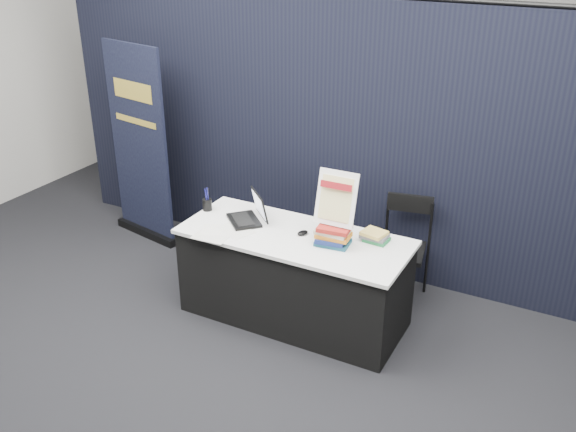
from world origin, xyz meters
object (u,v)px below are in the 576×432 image
Objects in this scene: info_sign at (336,199)px; stacking_chair at (401,244)px; display_table at (294,277)px; laptop at (247,213)px; pullup_banner at (140,156)px; book_stack_short at (375,237)px; book_stack_tall at (333,235)px.

stacking_chair is (0.31, 0.69, -0.62)m from info_sign.
stacking_chair is at bearing 48.43° from display_table.
pullup_banner is (-1.55, 0.55, 0.06)m from laptop.
pullup_banner is at bearing 163.01° from display_table.
stacking_chair reaches higher than display_table.
pullup_banner is at bearing 170.87° from book_stack_short.
info_sign is at bearing -2.91° from pullup_banner.
display_table is at bearing -174.92° from info_sign.
book_stack_short is at bearing 50.17° from laptop.
pullup_banner reaches higher than info_sign.
laptop is 2.06× the size of book_stack_short.
display_table is 7.19× the size of book_stack_tall.
book_stack_tall reaches higher than stacking_chair.
book_stack_short reaches higher than display_table.
pullup_banner is (-2.02, 0.62, 0.49)m from display_table.
laptop is 0.80m from book_stack_tall.
stacking_chair is at bearing 66.42° from book_stack_tall.
display_table is at bearing -179.37° from book_stack_tall.
info_sign is at bearing 5.99° from display_table.
info_sign reaches higher than book_stack_short.
pullup_banner reaches higher than book_stack_tall.
stacking_chair is at bearing 73.66° from laptop.
book_stack_tall is at bearing 38.61° from laptop.
laptop is 1.70× the size of book_stack_tall.
book_stack_short is 0.11× the size of pullup_banner.
laptop is 1.32m from stacking_chair.
laptop reaches higher than book_stack_short.
info_sign reaches higher than laptop.
book_stack_tall is 0.85m from stacking_chair.
book_stack_short is at bearing -106.34° from stacking_chair.
info_sign reaches higher than display_table.
laptop is 1.01× the size of info_sign.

